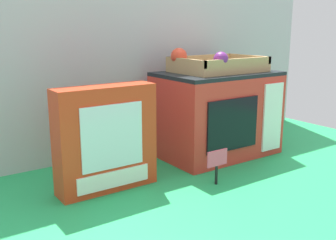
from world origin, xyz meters
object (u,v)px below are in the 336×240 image
(food_groups_crate, at_px, (215,65))
(price_sign, at_px, (217,162))
(toy_microwave, at_px, (217,114))
(cookie_set_box, at_px, (106,139))

(food_groups_crate, bearing_deg, price_sign, -129.33)
(toy_microwave, distance_m, price_sign, 0.29)
(food_groups_crate, height_order, cookie_set_box, food_groups_crate)
(toy_microwave, distance_m, food_groups_crate, 0.16)
(toy_microwave, xyz_separation_m, food_groups_crate, (-0.00, 0.01, 0.16))
(toy_microwave, bearing_deg, food_groups_crate, 111.82)
(toy_microwave, height_order, food_groups_crate, food_groups_crate)
(toy_microwave, xyz_separation_m, price_sign, (-0.19, -0.21, -0.08))
(cookie_set_box, xyz_separation_m, price_sign, (0.26, -0.15, -0.07))
(cookie_set_box, relative_size, price_sign, 2.83)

